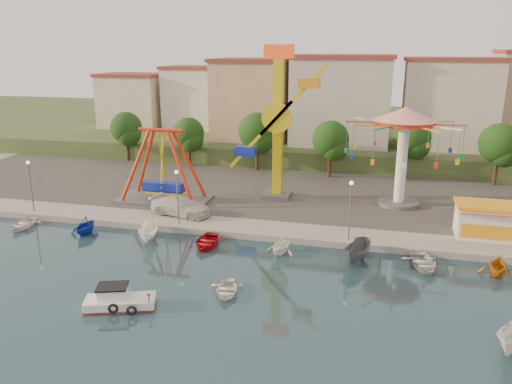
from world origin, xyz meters
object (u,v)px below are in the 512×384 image
(pirate_ship_ride, at_px, (163,167))
(cabin_motorboat, at_px, (119,301))
(rowboat_a, at_px, (226,289))
(wave_swinger, at_px, (404,134))
(kamikaze_tower, at_px, (281,128))
(van, at_px, (181,206))

(pirate_ship_ride, relative_size, cabin_motorboat, 2.02)
(cabin_motorboat, height_order, rowboat_a, cabin_motorboat)
(wave_swinger, height_order, cabin_motorboat, wave_swinger)
(pirate_ship_ride, height_order, cabin_motorboat, pirate_ship_ride)
(wave_swinger, bearing_deg, kamikaze_tower, -176.99)
(pirate_ship_ride, distance_m, wave_swinger, 25.64)
(wave_swinger, bearing_deg, van, -157.43)
(pirate_ship_ride, bearing_deg, van, -48.45)
(kamikaze_tower, relative_size, wave_swinger, 1.42)
(cabin_motorboat, height_order, van, van)
(pirate_ship_ride, xyz_separation_m, kamikaze_tower, (12.12, 4.07, 4.08))
(rowboat_a, xyz_separation_m, van, (-9.09, 13.77, 1.17))
(van, bearing_deg, wave_swinger, -57.29)
(kamikaze_tower, bearing_deg, wave_swinger, 3.01)
(pirate_ship_ride, height_order, wave_swinger, wave_swinger)
(cabin_motorboat, bearing_deg, rowboat_a, 9.74)
(pirate_ship_ride, height_order, van, pirate_ship_ride)
(wave_swinger, xyz_separation_m, van, (-21.27, -8.84, -6.69))
(cabin_motorboat, bearing_deg, pirate_ship_ride, 87.15)
(kamikaze_tower, relative_size, cabin_motorboat, 3.34)
(pirate_ship_ride, height_order, rowboat_a, pirate_ship_ride)
(rowboat_a, distance_m, van, 16.54)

